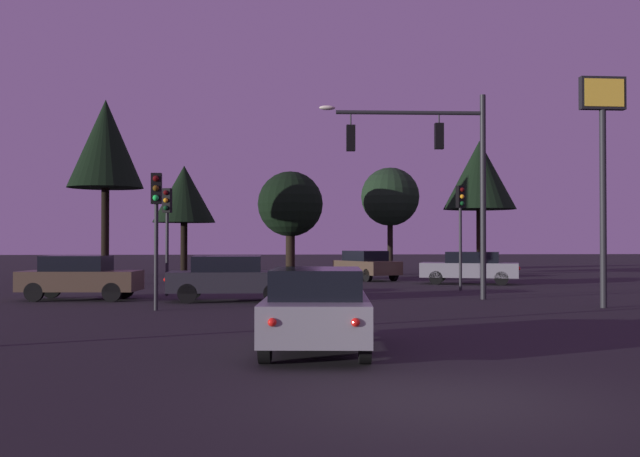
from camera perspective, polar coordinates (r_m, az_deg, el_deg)
name	(u,v)px	position (r m, az deg, el deg)	size (l,w,h in m)	color
ground_plane	(311,287)	(34.41, -0.65, -4.29)	(168.00, 168.00, 0.00)	black
traffic_signal_mast_arm	(438,161)	(27.58, 8.57, 4.86)	(5.80, 0.48, 7.11)	#232326
traffic_light_corner_left	(167,219)	(29.45, -11.04, 0.66)	(0.36, 0.38, 3.97)	#232326
traffic_light_corner_right	(156,213)	(23.35, -11.80, 1.14)	(0.30, 0.35, 4.00)	#232326
traffic_light_median	(461,216)	(32.62, 10.17, 0.89)	(0.36, 0.38, 4.29)	#232326
car_nearside_lane	(317,308)	(14.41, -0.24, -5.79)	(2.26, 4.64, 1.52)	gray
car_crossing_left	(230,278)	(26.55, -6.53, -3.56)	(4.29, 1.85, 1.52)	#232328
car_crossing_right	(80,277)	(28.20, -17.03, -3.37)	(4.14, 2.22, 1.52)	#473828
car_far_lane	(366,265)	(40.72, 3.38, -2.65)	(3.23, 4.46, 1.52)	#473828
car_parked_lot	(470,267)	(37.60, 10.84, -2.77)	(4.85, 3.16, 1.52)	gray
store_sign_illuminated	(603,139)	(25.43, 19.83, 6.16)	(1.40, 0.29, 7.01)	#232326
tree_behind_sign	(184,195)	(48.16, -9.83, 2.44)	(3.79, 3.79, 6.59)	black
tree_left_far	(480,175)	(48.28, 11.50, 3.79)	(4.35, 4.35, 8.07)	black
tree_center_horizon	(390,197)	(48.31, 5.11, 2.29)	(3.58, 3.58, 6.54)	black
tree_right_cluster	(106,145)	(38.01, -15.30, 5.89)	(3.50, 3.50, 8.62)	black
tree_lot_edge	(290,205)	(43.64, -2.17, 1.74)	(3.63, 3.63, 5.90)	black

